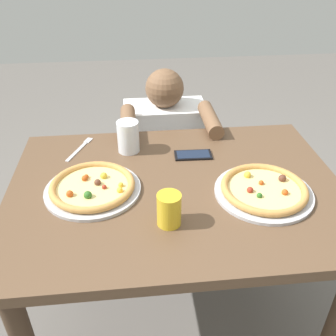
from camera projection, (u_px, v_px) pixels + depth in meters
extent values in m
plane|color=#66605B|center=(174.00, 316.00, 1.76)|extent=(8.00, 8.00, 0.00)
cube|color=brown|center=(176.00, 190.00, 1.36)|extent=(1.20, 0.87, 0.04)
cylinder|color=#443122|center=(335.00, 327.00, 1.31)|extent=(0.07, 0.07, 0.71)
cylinder|color=#443122|center=(59.00, 216.00, 1.82)|extent=(0.07, 0.07, 0.71)
cylinder|color=#443122|center=(268.00, 202.00, 1.91)|extent=(0.07, 0.07, 0.71)
cylinder|color=#B7B7BC|center=(263.00, 192.00, 1.31)|extent=(0.34, 0.34, 0.01)
cylinder|color=#E5CC7F|center=(264.00, 190.00, 1.30)|extent=(0.25, 0.25, 0.01)
torus|color=#C68C47|center=(264.00, 188.00, 1.30)|extent=(0.30, 0.30, 0.03)
sphere|color=#2D6623|center=(259.00, 195.00, 1.26)|extent=(0.02, 0.02, 0.02)
sphere|color=brown|center=(282.00, 178.00, 1.34)|extent=(0.03, 0.03, 0.03)
sphere|color=maroon|center=(250.00, 190.00, 1.28)|extent=(0.02, 0.02, 0.02)
sphere|color=gold|center=(247.00, 175.00, 1.36)|extent=(0.03, 0.03, 0.03)
sphere|color=#BF4C19|center=(285.00, 192.00, 1.27)|extent=(0.02, 0.02, 0.02)
sphere|color=#BF4C19|center=(261.00, 183.00, 1.32)|extent=(0.02, 0.02, 0.02)
cylinder|color=#B7B7BC|center=(93.00, 190.00, 1.32)|extent=(0.34, 0.34, 0.01)
cylinder|color=#E5CC7F|center=(93.00, 187.00, 1.32)|extent=(0.25, 0.25, 0.01)
torus|color=#C68C47|center=(92.00, 185.00, 1.31)|extent=(0.30, 0.30, 0.02)
sphere|color=maroon|center=(104.00, 187.00, 1.30)|extent=(0.02, 0.02, 0.02)
sphere|color=#BF4C19|center=(85.00, 178.00, 1.34)|extent=(0.02, 0.02, 0.02)
sphere|color=gold|center=(121.00, 185.00, 1.31)|extent=(0.02, 0.02, 0.02)
sphere|color=#2D6623|center=(88.00, 195.00, 1.25)|extent=(0.03, 0.03, 0.03)
sphere|color=brown|center=(98.00, 182.00, 1.32)|extent=(0.02, 0.02, 0.02)
sphere|color=#BF4C19|center=(70.00, 194.00, 1.26)|extent=(0.02, 0.02, 0.02)
sphere|color=gold|center=(104.00, 176.00, 1.35)|extent=(0.03, 0.03, 0.03)
sphere|color=#BF4C19|center=(86.00, 177.00, 1.35)|extent=(0.02, 0.02, 0.02)
sphere|color=gold|center=(120.00, 190.00, 1.28)|extent=(0.02, 0.02, 0.02)
cylinder|color=gold|center=(169.00, 209.00, 1.15)|extent=(0.08, 0.08, 0.11)
cylinder|color=silver|center=(128.00, 137.00, 1.53)|extent=(0.09, 0.09, 0.13)
cube|color=white|center=(130.00, 126.00, 1.52)|extent=(0.03, 0.03, 0.03)
cube|color=white|center=(128.00, 128.00, 1.49)|extent=(0.03, 0.03, 0.03)
cube|color=white|center=(130.00, 128.00, 1.52)|extent=(0.02, 0.02, 0.02)
cube|color=silver|center=(77.00, 152.00, 1.55)|extent=(0.08, 0.15, 0.00)
cube|color=silver|center=(88.00, 141.00, 1.63)|extent=(0.04, 0.05, 0.00)
cube|color=black|center=(193.00, 155.00, 1.52)|extent=(0.15, 0.08, 0.01)
cube|color=#192338|center=(193.00, 154.00, 1.52)|extent=(0.13, 0.07, 0.00)
cylinder|color=#333847|center=(165.00, 190.00, 2.21)|extent=(0.34, 0.34, 0.45)
cube|color=white|center=(165.00, 133.00, 2.00)|extent=(0.42, 0.22, 0.31)
sphere|color=brown|center=(165.00, 88.00, 1.87)|extent=(0.19, 0.19, 0.19)
cylinder|color=brown|center=(128.00, 123.00, 1.70)|extent=(0.07, 0.28, 0.07)
cylinder|color=brown|center=(210.00, 119.00, 1.73)|extent=(0.07, 0.28, 0.07)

